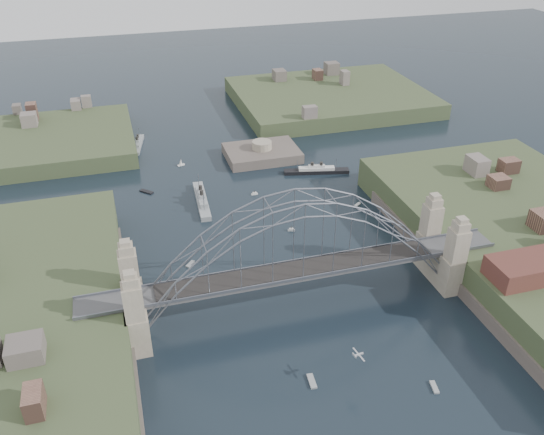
{
  "coord_description": "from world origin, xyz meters",
  "views": [
    {
      "loc": [
        -30.21,
        -85.35,
        73.56
      ],
      "look_at": [
        0.0,
        18.0,
        10.0
      ],
      "focal_mm": 37.73,
      "sensor_mm": 36.0,
      "label": 1
    }
  ],
  "objects_px": {
    "fort_island": "(262,159)",
    "ocean_liner": "(316,171)",
    "wharf_shed": "(539,266)",
    "naval_cruiser_near": "(202,200)",
    "naval_cruiser_far": "(138,144)",
    "bridge": "(298,253)"
  },
  "relations": [
    {
      "from": "fort_island",
      "to": "ocean_liner",
      "type": "xyz_separation_m",
      "value": [
        12.41,
        -14.76,
        1.06
      ]
    },
    {
      "from": "fort_island",
      "to": "naval_cruiser_far",
      "type": "height_order",
      "value": "fort_island"
    },
    {
      "from": "fort_island",
      "to": "naval_cruiser_far",
      "type": "xyz_separation_m",
      "value": [
        -35.84,
        19.55,
        1.12
      ]
    },
    {
      "from": "wharf_shed",
      "to": "ocean_liner",
      "type": "xyz_separation_m",
      "value": [
        -19.59,
        69.24,
        -9.28
      ]
    },
    {
      "from": "bridge",
      "to": "wharf_shed",
      "type": "relative_size",
      "value": 4.2
    },
    {
      "from": "bridge",
      "to": "fort_island",
      "type": "distance_m",
      "value": 72.14
    },
    {
      "from": "bridge",
      "to": "naval_cruiser_far",
      "type": "relative_size",
      "value": 5.63
    },
    {
      "from": "fort_island",
      "to": "naval_cruiser_near",
      "type": "xyz_separation_m",
      "value": [
        -22.95,
        -23.22,
        1.27
      ]
    },
    {
      "from": "naval_cruiser_far",
      "to": "ocean_liner",
      "type": "relative_size",
      "value": 0.78
    },
    {
      "from": "bridge",
      "to": "fort_island",
      "type": "relative_size",
      "value": 3.82
    },
    {
      "from": "wharf_shed",
      "to": "fort_island",
      "type": "bearing_deg",
      "value": 110.85
    },
    {
      "from": "naval_cruiser_far",
      "to": "wharf_shed",
      "type": "bearing_deg",
      "value": -56.77
    },
    {
      "from": "wharf_shed",
      "to": "naval_cruiser_far",
      "type": "distance_m",
      "value": 124.14
    },
    {
      "from": "bridge",
      "to": "wharf_shed",
      "type": "distance_m",
      "value": 46.23
    },
    {
      "from": "wharf_shed",
      "to": "ocean_liner",
      "type": "relative_size",
      "value": 1.05
    },
    {
      "from": "naval_cruiser_near",
      "to": "ocean_liner",
      "type": "relative_size",
      "value": 1.06
    },
    {
      "from": "fort_island",
      "to": "wharf_shed",
      "type": "bearing_deg",
      "value": -69.15
    },
    {
      "from": "fort_island",
      "to": "ocean_liner",
      "type": "distance_m",
      "value": 19.31
    },
    {
      "from": "wharf_shed",
      "to": "naval_cruiser_near",
      "type": "distance_m",
      "value": 82.44
    },
    {
      "from": "bridge",
      "to": "naval_cruiser_far",
      "type": "distance_m",
      "value": 93.39
    },
    {
      "from": "naval_cruiser_far",
      "to": "ocean_liner",
      "type": "distance_m",
      "value": 59.2
    },
    {
      "from": "ocean_liner",
      "to": "bridge",
      "type": "bearing_deg",
      "value": -113.84
    }
  ]
}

